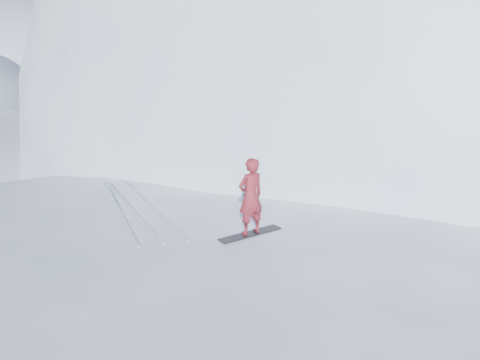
# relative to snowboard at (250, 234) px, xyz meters

# --- Properties ---
(near_ridge) EXTENTS (36.00, 28.00, 4.80)m
(near_ridge) POSITION_rel_snowboard_xyz_m (-0.26, 0.49, -2.41)
(near_ridge) COLOR white
(near_ridge) RESTS_ON ground
(summit_peak) EXTENTS (60.00, 56.00, 56.00)m
(summit_peak) POSITION_rel_snowboard_xyz_m (20.74, 23.49, -2.41)
(summit_peak) COLOR white
(summit_peak) RESTS_ON ground
(peak_shoulder) EXTENTS (28.00, 24.00, 18.00)m
(peak_shoulder) POSITION_rel_snowboard_xyz_m (8.74, 17.49, -2.41)
(peak_shoulder) COLOR white
(peak_shoulder) RESTS_ON ground
(wind_bumps) EXTENTS (16.00, 14.40, 1.00)m
(wind_bumps) POSITION_rel_snowboard_xyz_m (-1.82, -0.39, -2.41)
(wind_bumps) COLOR white
(wind_bumps) RESTS_ON ground
(snowboard) EXTENTS (1.70, 0.88, 0.03)m
(snowboard) POSITION_rel_snowboard_xyz_m (0.00, 0.00, 0.00)
(snowboard) COLOR black
(snowboard) RESTS_ON near_ridge
(snowboarder) EXTENTS (0.80, 0.66, 1.87)m
(snowboarder) POSITION_rel_snowboard_xyz_m (0.00, 0.00, 0.95)
(snowboarder) COLOR maroon
(snowboarder) RESTS_ON snowboard
(board_tracks) EXTENTS (2.08, 5.94, 0.04)m
(board_tracks) POSITION_rel_snowboard_xyz_m (-2.71, 2.88, 0.01)
(board_tracks) COLOR silver
(board_tracks) RESTS_ON ground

